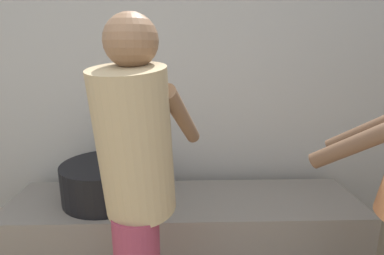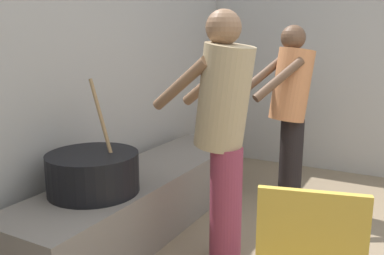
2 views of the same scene
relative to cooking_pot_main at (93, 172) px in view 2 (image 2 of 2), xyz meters
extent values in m
cube|color=#ADA8A0|center=(0.13, 0.49, 0.39)|extent=(5.39, 0.20, 1.92)
cube|color=slate|center=(0.53, -0.03, -0.35)|extent=(2.37, 0.60, 0.44)
cylinder|color=black|center=(0.00, 0.00, 0.00)|extent=(0.58, 0.58, 0.25)
cylinder|color=#937047|center=(0.10, 0.00, 0.33)|extent=(0.10, 0.25, 0.51)
cylinder|color=#8C3347|center=(0.33, -0.77, -0.19)|extent=(0.20, 0.20, 0.76)
cylinder|color=tan|center=(0.33, -0.75, 0.49)|extent=(0.39, 0.45, 0.65)
sphere|color=brown|center=(0.34, -0.74, 0.89)|extent=(0.21, 0.21, 0.21)
cylinder|color=brown|center=(0.53, -0.56, 0.56)|extent=(0.19, 0.46, 0.35)
cylinder|color=brown|center=(0.27, -0.49, 0.56)|extent=(0.19, 0.46, 0.35)
cylinder|color=black|center=(1.55, -0.85, -0.21)|extent=(0.20, 0.20, 0.73)
cylinder|color=#D17F4C|center=(1.52, -0.83, 0.46)|extent=(0.48, 0.47, 0.63)
sphere|color=brown|center=(1.52, -0.83, 0.84)|extent=(0.20, 0.20, 0.20)
cylinder|color=brown|center=(1.44, -0.59, 0.52)|extent=(0.39, 0.34, 0.34)
cylinder|color=brown|center=(1.26, -0.80, 0.52)|extent=(0.39, 0.34, 0.34)
cube|color=gold|center=(-0.49, -1.46, 0.11)|extent=(0.12, 0.38, 0.40)
camera|label=1|loc=(0.53, -1.91, 0.85)|focal=28.23mm
camera|label=2|loc=(-1.83, -1.71, 0.81)|focal=37.60mm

